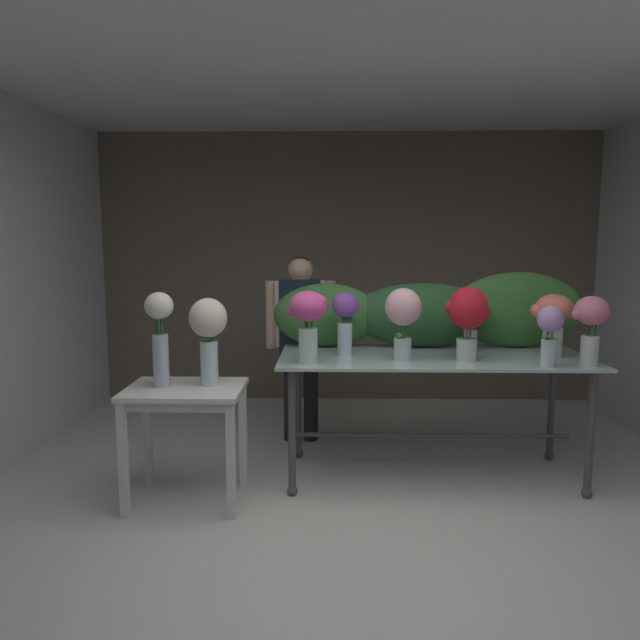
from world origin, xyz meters
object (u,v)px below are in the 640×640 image
(vase_blush_hydrangea, at_px, (403,314))
(vase_lilac_anemones, at_px, (550,332))
(vase_violet_roses, at_px, (345,318))
(vase_rosy_carnations, at_px, (591,322))
(vase_coral_dahlias, at_px, (554,318))
(display_table_glass, at_px, (433,373))
(florist, at_px, (301,329))
(vase_white_roses_tall, at_px, (160,333))
(vase_fuchsia_freesia, at_px, (308,317))
(side_table_white, at_px, (185,403))
(vase_cream_lisianthus_tall, at_px, (209,330))
(vase_scarlet_snapdragons, at_px, (470,315))
(vase_crimson_peonies, at_px, (468,315))

(vase_blush_hydrangea, xyz_separation_m, vase_lilac_anemones, (0.90, -0.18, -0.08))
(vase_blush_hydrangea, height_order, vase_violet_roses, vase_blush_hydrangea)
(vase_rosy_carnations, xyz_separation_m, vase_coral_dahlias, (-0.13, 0.27, -0.01))
(display_table_glass, bearing_deg, vase_lilac_anemones, -28.02)
(florist, bearing_deg, vase_white_roses_tall, -124.01)
(vase_blush_hydrangea, height_order, vase_fuchsia_freesia, vase_blush_hydrangea)
(display_table_glass, relative_size, side_table_white, 2.82)
(vase_violet_roses, xyz_separation_m, vase_lilac_anemones, (1.27, -0.35, -0.04))
(vase_rosy_carnations, bearing_deg, side_table_white, -176.96)
(vase_cream_lisianthus_tall, bearing_deg, vase_fuchsia_freesia, 9.94)
(vase_cream_lisianthus_tall, bearing_deg, vase_rosy_carnations, 1.89)
(florist, xyz_separation_m, vase_scarlet_snapdragons, (1.24, -0.59, 0.20))
(vase_coral_dahlias, bearing_deg, vase_violet_roses, 178.55)
(side_table_white, distance_m, vase_scarlet_snapdragons, 2.06)
(side_table_white, distance_m, vase_cream_lisianthus_tall, 0.48)
(vase_violet_roses, xyz_separation_m, vase_cream_lisianthus_tall, (-0.87, -0.39, -0.03))
(side_table_white, distance_m, vase_fuchsia_freesia, 0.95)
(vase_coral_dahlias, height_order, vase_scarlet_snapdragons, vase_coral_dahlias)
(side_table_white, xyz_separation_m, vase_coral_dahlias, (2.42, 0.41, 0.49))
(vase_crimson_peonies, relative_size, vase_fuchsia_freesia, 1.04)
(florist, xyz_separation_m, vase_crimson_peonies, (1.15, -0.93, 0.24))
(vase_rosy_carnations, distance_m, vase_cream_lisianthus_tall, 2.41)
(florist, height_order, vase_coral_dahlias, florist)
(display_table_glass, relative_size, florist, 1.38)
(side_table_white, relative_size, vase_rosy_carnations, 1.69)
(display_table_glass, distance_m, florist, 1.23)
(vase_white_roses_tall, bearing_deg, vase_scarlet_snapdragons, 16.54)
(side_table_white, relative_size, vase_violet_roses, 1.71)
(vase_blush_hydrangea, xyz_separation_m, vase_white_roses_tall, (-1.54, -0.28, -0.09))
(vase_rosy_carnations, distance_m, vase_violet_roses, 1.57)
(display_table_glass, height_order, vase_lilac_anemones, vase_lilac_anemones)
(display_table_glass, relative_size, vase_rosy_carnations, 4.76)
(vase_blush_hydrangea, bearing_deg, vase_rosy_carnations, -6.99)
(vase_scarlet_snapdragons, bearing_deg, vase_lilac_anemones, -53.41)
(vase_rosy_carnations, relative_size, vase_scarlet_snapdragons, 1.14)
(vase_rosy_carnations, distance_m, vase_white_roses_tall, 2.71)
(display_table_glass, bearing_deg, vase_coral_dahlias, -2.67)
(vase_crimson_peonies, bearing_deg, florist, 141.01)
(vase_rosy_carnations, bearing_deg, vase_scarlet_snapdragons, 143.95)
(display_table_glass, relative_size, vase_violet_roses, 4.81)
(vase_white_roses_tall, relative_size, vase_cream_lisianthus_tall, 1.07)
(vase_fuchsia_freesia, relative_size, vase_cream_lisianthus_tall, 0.85)
(display_table_glass, bearing_deg, florist, 141.94)
(display_table_glass, relative_size, vase_scarlet_snapdragons, 5.44)
(vase_fuchsia_freesia, xyz_separation_m, vase_white_roses_tall, (-0.91, -0.17, -0.08))
(vase_lilac_anemones, xyz_separation_m, vase_white_roses_tall, (-2.43, -0.10, -0.00))
(side_table_white, height_order, vase_coral_dahlias, vase_coral_dahlias)
(side_table_white, bearing_deg, vase_crimson_peonies, 8.45)
(vase_coral_dahlias, bearing_deg, vase_crimson_peonies, -166.94)
(vase_crimson_peonies, distance_m, vase_fuchsia_freesia, 1.05)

